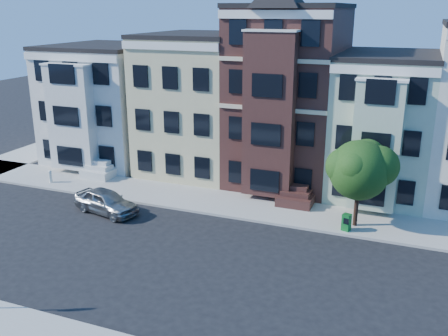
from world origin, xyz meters
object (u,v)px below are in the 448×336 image
at_px(parked_car, 106,201).
at_px(fire_hydrant, 50,178).
at_px(street_tree, 359,174).
at_px(newspaper_box, 346,222).

xyz_separation_m(parked_car, fire_hydrant, (-6.71, 2.97, -0.24)).
height_order(street_tree, parked_car, street_tree).
bearing_deg(fire_hydrant, street_tree, 1.06).
bearing_deg(street_tree, parked_car, -166.94).
bearing_deg(newspaper_box, street_tree, 86.16).
bearing_deg(parked_car, fire_hydrant, 79.12).
relative_size(parked_car, fire_hydrant, 6.18).
bearing_deg(street_tree, newspaper_box, -111.93).
xyz_separation_m(parked_car, newspaper_box, (14.12, 2.46, -0.11)).
xyz_separation_m(newspaper_box, fire_hydrant, (-20.82, 0.51, -0.13)).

